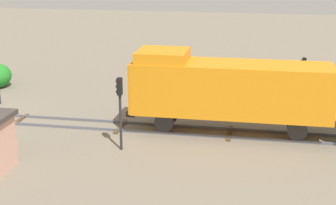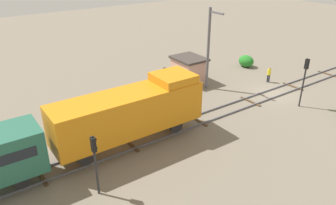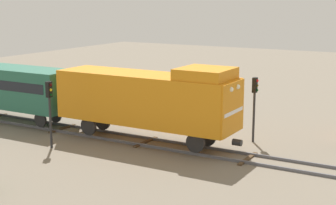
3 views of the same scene
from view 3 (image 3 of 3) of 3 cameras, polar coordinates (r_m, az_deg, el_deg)
locomotive at (r=30.03m, az=-2.17°, el=0.55°), size 2.90×11.60×4.60m
traffic_signal_mid at (r=30.76m, az=9.57°, el=0.57°), size 0.32×0.34×3.91m
traffic_signal_far at (r=29.85m, az=-12.98°, el=0.06°), size 0.32×0.34×3.88m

